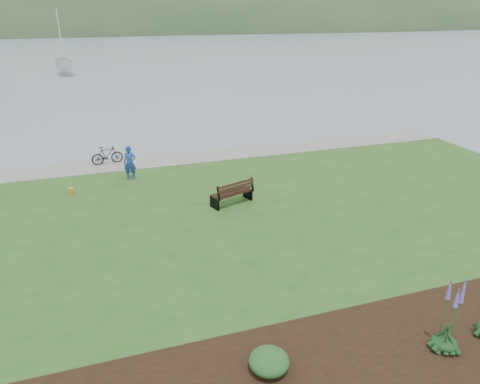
# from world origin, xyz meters

# --- Properties ---
(ground) EXTENTS (600.00, 600.00, 0.00)m
(ground) POSITION_xyz_m (0.00, 0.00, 0.00)
(ground) COLOR gray
(ground) RESTS_ON ground
(lawn) EXTENTS (34.00, 20.00, 0.40)m
(lawn) POSITION_xyz_m (0.00, -2.00, 0.20)
(lawn) COLOR #28531D
(lawn) RESTS_ON ground
(shoreline_path) EXTENTS (34.00, 2.20, 0.03)m
(shoreline_path) POSITION_xyz_m (0.00, 6.90, 0.42)
(shoreline_path) COLOR gray
(shoreline_path) RESTS_ON lawn
(garden_bed) EXTENTS (24.00, 4.40, 0.04)m
(garden_bed) POSITION_xyz_m (3.00, -9.80, 0.42)
(garden_bed) COLOR black
(garden_bed) RESTS_ON lawn
(far_hillside) EXTENTS (580.00, 80.00, 38.00)m
(far_hillside) POSITION_xyz_m (20.00, 170.00, 0.00)
(far_hillside) COLOR #32512D
(far_hillside) RESTS_ON ground
(park_bench) EXTENTS (1.96, 1.29, 1.13)m
(park_bench) POSITION_xyz_m (1.18, 0.08, 0.96)
(park_bench) COLOR black
(park_bench) RESTS_ON lawn
(person) EXTENTS (0.84, 0.69, 1.99)m
(person) POSITION_xyz_m (-2.75, 4.48, 1.40)
(person) COLOR #1F4491
(person) RESTS_ON lawn
(bicycle_b) EXTENTS (0.70, 1.72, 1.00)m
(bicycle_b) POSITION_xyz_m (-3.77, 7.20, 0.90)
(bicycle_b) COLOR black
(bicycle_b) RESTS_ON lawn
(sailboat) EXTENTS (11.50, 11.65, 26.33)m
(sailboat) POSITION_xyz_m (-7.86, 48.23, 0.00)
(sailboat) COLOR silver
(sailboat) RESTS_ON ground
(pannier) EXTENTS (0.21, 0.31, 0.32)m
(pannier) POSITION_xyz_m (-5.51, 3.40, 0.56)
(pannier) COLOR #C28816
(pannier) RESTS_ON lawn
(echium_0) EXTENTS (0.62, 0.62, 2.22)m
(echium_0) POSITION_xyz_m (3.62, -9.69, 1.29)
(echium_0) COLOR #133519
(echium_0) RESTS_ON garden_bed
(shrub_0) EXTENTS (0.95, 0.95, 0.47)m
(shrub_0) POSITION_xyz_m (-0.74, -9.01, 0.68)
(shrub_0) COLOR #1E4C21
(shrub_0) RESTS_ON garden_bed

